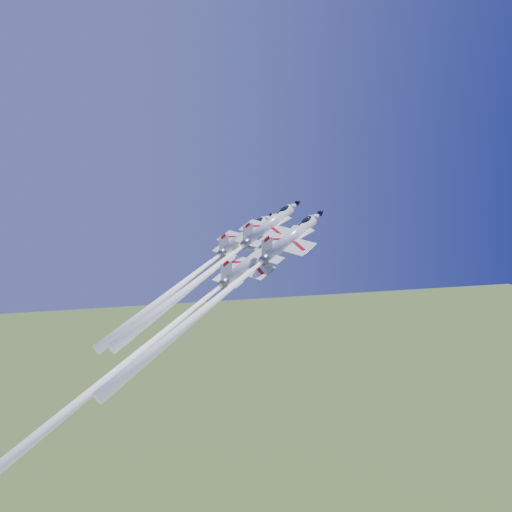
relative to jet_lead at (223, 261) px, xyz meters
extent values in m
cylinder|color=silver|center=(10.28, 5.78, 5.73)|extent=(6.72, 6.83, 12.61)
cone|color=silver|center=(16.25, 9.14, 9.06)|extent=(3.43, 3.38, 3.24)
cone|color=black|center=(17.64, 9.92, 9.83)|extent=(1.73, 1.70, 1.63)
cone|color=slate|center=(4.78, 2.69, 2.65)|extent=(3.06, 2.99, 2.19)
ellipsoid|color=black|center=(13.92, 7.71, 8.56)|extent=(3.39, 2.70, 2.41)
cube|color=black|center=(12.57, 6.91, 8.09)|extent=(1.13, 0.79, 0.83)
cube|color=silver|center=(9.36, 5.30, 4.92)|extent=(8.88, 10.63, 3.17)
cube|color=silver|center=(11.57, 8.06, 6.78)|extent=(3.47, 2.71, 1.76)
cube|color=silver|center=(13.00, 5.82, 6.46)|extent=(3.47, 2.71, 1.76)
cube|color=silver|center=(5.61, 3.17, 3.00)|extent=(4.74, 5.77, 1.68)
cube|color=silver|center=(5.31, 2.73, 4.72)|extent=(3.11, 2.32, 4.01)
cube|color=#A10813|center=(5.11, 2.40, 6.15)|extent=(1.30, 0.92, 1.11)
cube|color=black|center=(10.59, 6.11, 4.85)|extent=(8.76, 5.26, 4.88)
sphere|color=white|center=(4.57, 2.57, 2.54)|extent=(1.19, 1.17, 1.06)
cone|color=white|center=(-7.68, -4.31, -4.30)|extent=(12.46, 12.86, 29.30)
cylinder|color=silver|center=(5.89, 8.10, 3.50)|extent=(6.24, 6.34, 11.71)
cone|color=silver|center=(11.43, 11.21, 6.60)|extent=(3.18, 3.14, 3.01)
cone|color=black|center=(12.72, 11.94, 7.32)|extent=(1.61, 1.58, 1.51)
cone|color=slate|center=(0.77, 5.22, 0.65)|extent=(2.84, 2.78, 2.03)
ellipsoid|color=black|center=(9.26, 9.89, 6.13)|extent=(3.15, 2.51, 2.24)
cube|color=black|center=(8.01, 9.15, 5.70)|extent=(1.05, 0.73, 0.77)
cube|color=silver|center=(5.03, 7.65, 2.76)|extent=(8.25, 9.87, 2.95)
cube|color=silver|center=(7.08, 10.21, 4.48)|extent=(3.22, 2.52, 1.64)
cube|color=silver|center=(8.41, 8.13, 4.18)|extent=(3.22, 2.52, 1.64)
cube|color=silver|center=(1.54, 5.67, 0.97)|extent=(4.40, 5.36, 1.56)
cube|color=silver|center=(1.26, 5.26, 2.57)|extent=(2.88, 2.15, 3.73)
cube|color=#A10813|center=(1.08, 4.95, 3.90)|extent=(1.20, 0.86, 1.03)
cube|color=black|center=(6.17, 8.40, 2.69)|extent=(8.14, 4.89, 4.53)
sphere|color=white|center=(0.58, 5.11, 0.54)|extent=(1.11, 1.09, 0.98)
cone|color=white|center=(-10.82, -1.30, -5.82)|extent=(11.60, 11.97, 27.28)
cylinder|color=silver|center=(12.16, -1.37, 3.92)|extent=(7.10, 7.21, 13.32)
cone|color=silver|center=(18.46, 2.17, 7.44)|extent=(3.62, 3.57, 3.42)
cone|color=black|center=(19.93, 3.00, 8.26)|extent=(1.83, 1.80, 1.72)
cone|color=slate|center=(6.34, -4.64, 0.67)|extent=(3.23, 3.16, 2.31)
ellipsoid|color=black|center=(15.99, 0.67, 6.91)|extent=(3.58, 2.85, 2.55)
cube|color=black|center=(14.57, -0.18, 6.42)|extent=(1.19, 0.83, 0.87)
cube|color=silver|center=(11.18, -1.88, 3.07)|extent=(9.38, 11.23, 3.35)
cube|color=silver|center=(13.51, 1.04, 5.03)|extent=(3.67, 2.87, 1.86)
cube|color=silver|center=(15.03, -1.33, 4.69)|extent=(3.67, 2.87, 1.86)
cube|color=silver|center=(7.22, -4.13, 1.04)|extent=(5.00, 6.10, 1.77)
cube|color=silver|center=(6.90, -4.59, 2.86)|extent=(3.28, 2.45, 4.24)
cube|color=#A10813|center=(6.69, -4.95, 4.37)|extent=(1.37, 0.97, 1.17)
cube|color=black|center=(12.48, -1.03, 2.99)|extent=(9.26, 5.56, 5.15)
sphere|color=white|center=(6.12, -4.77, 0.55)|extent=(1.26, 1.24, 1.12)
cone|color=white|center=(-7.99, -12.69, -7.33)|extent=(14.10, 14.57, 33.62)
cylinder|color=silver|center=(4.83, -1.09, -0.10)|extent=(6.89, 7.00, 12.92)
cone|color=silver|center=(10.95, 2.35, 3.32)|extent=(3.52, 3.46, 3.32)
cone|color=black|center=(12.37, 3.15, 4.11)|extent=(1.77, 1.74, 1.67)
cone|color=slate|center=(-0.82, -4.26, -3.25)|extent=(3.14, 3.06, 2.24)
ellipsoid|color=black|center=(8.55, 0.88, 2.80)|extent=(3.47, 2.77, 2.47)
cube|color=black|center=(7.17, 0.07, 2.32)|extent=(1.16, 0.81, 0.85)
cube|color=silver|center=(3.88, -1.58, -0.92)|extent=(9.10, 10.90, 3.25)
cube|color=silver|center=(6.14, 1.24, 0.97)|extent=(3.56, 2.78, 1.81)
cube|color=silver|center=(7.61, -1.05, 0.65)|extent=(3.56, 2.78, 1.81)
cube|color=silver|center=(0.03, -3.77, -2.89)|extent=(4.86, 5.92, 1.72)
cube|color=silver|center=(-0.28, -4.22, -1.13)|extent=(3.18, 2.37, 4.11)
cube|color=#A10813|center=(-0.48, -4.56, 0.34)|extent=(1.33, 0.95, 1.14)
cube|color=black|center=(5.14, -0.76, -1.00)|extent=(8.98, 5.39, 5.00)
sphere|color=white|center=(-1.04, -4.39, -3.37)|extent=(1.22, 1.20, 1.08)
cone|color=white|center=(-22.99, -16.73, -15.63)|extent=(20.28, 21.06, 51.43)
camera|label=1|loc=(-20.09, -99.28, 16.31)|focal=40.00mm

